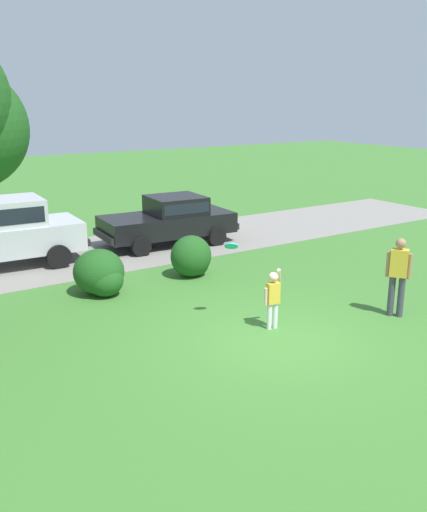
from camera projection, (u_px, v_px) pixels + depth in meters
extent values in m
plane|color=#3D752D|center=(278.00, 340.00, 10.92)|extent=(80.00, 80.00, 0.00)
cube|color=gray|center=(115.00, 251.00, 17.31)|extent=(28.00, 4.40, 0.02)
ellipsoid|color=#1E511C|center=(99.00, 272.00, 13.42)|extent=(1.23, 1.21, 1.10)
ellipsoid|color=#1E511C|center=(105.00, 280.00, 13.29)|extent=(0.88, 0.88, 0.79)
ellipsoid|color=#1E511C|center=(191.00, 256.00, 14.74)|extent=(1.12, 0.99, 1.11)
ellipsoid|color=#1E511C|center=(196.00, 265.00, 14.87)|extent=(0.65, 0.65, 0.58)
cube|color=black|center=(167.00, 224.00, 17.98)|extent=(4.32, 2.12, 0.64)
cube|color=black|center=(176.00, 205.00, 17.97)|extent=(1.79, 1.73, 0.56)
cube|color=black|center=(176.00, 205.00, 17.97)|extent=(1.65, 1.74, 0.34)
cylinder|color=black|center=(141.00, 247.00, 16.69)|extent=(0.61, 0.26, 0.60)
cylinder|color=black|center=(119.00, 234.00, 18.27)|extent=(0.61, 0.26, 0.60)
cylinder|color=black|center=(217.00, 237.00, 17.91)|extent=(0.61, 0.26, 0.60)
cylinder|color=black|center=(190.00, 226.00, 19.49)|extent=(0.61, 0.26, 0.60)
cube|color=black|center=(104.00, 236.00, 17.02)|extent=(0.24, 1.75, 0.20)
cube|color=black|center=(224.00, 222.00, 19.03)|extent=(0.24, 1.75, 0.20)
cylinder|color=black|center=(59.00, 257.00, 15.48)|extent=(0.69, 0.25, 0.68)
cylinder|color=black|center=(42.00, 242.00, 17.04)|extent=(0.69, 0.25, 0.68)
cube|color=black|center=(79.00, 237.00, 16.62)|extent=(0.20, 1.75, 0.20)
cylinder|color=white|center=(269.00, 316.00, 11.39)|extent=(0.10, 0.10, 0.55)
cylinder|color=white|center=(275.00, 315.00, 11.45)|extent=(0.10, 0.10, 0.55)
cube|color=gold|center=(273.00, 293.00, 11.29)|extent=(0.28, 0.20, 0.44)
sphere|color=beige|center=(273.00, 277.00, 11.20)|extent=(0.20, 0.20, 0.20)
cylinder|color=beige|center=(279.00, 276.00, 11.31)|extent=(0.21, 0.22, 0.39)
cylinder|color=beige|center=(266.00, 296.00, 11.24)|extent=(0.07, 0.07, 0.36)
cylinder|color=#1EB7B2|center=(231.00, 246.00, 11.49)|extent=(0.32, 0.26, 0.26)
cylinder|color=red|center=(231.00, 246.00, 11.49)|extent=(0.18, 0.15, 0.15)
cylinder|color=#3F3F4C|center=(391.00, 296.00, 12.08)|extent=(0.14, 0.14, 0.90)
cylinder|color=#3F3F4C|center=(401.00, 297.00, 12.01)|extent=(0.14, 0.14, 0.90)
cube|color=gold|center=(399.00, 263.00, 11.84)|extent=(0.39, 0.42, 0.60)
sphere|color=#A37556|center=(401.00, 243.00, 11.72)|extent=(0.22, 0.22, 0.22)
cylinder|color=#A37556|center=(388.00, 264.00, 11.93)|extent=(0.09, 0.09, 0.55)
cylinder|color=#A37556|center=(410.00, 266.00, 11.78)|extent=(0.09, 0.09, 0.55)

